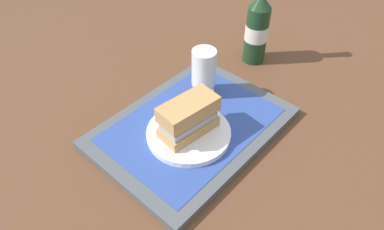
{
  "coord_description": "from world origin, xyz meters",
  "views": [
    {
      "loc": [
        -0.44,
        -0.4,
        0.61
      ],
      "look_at": [
        0.0,
        0.0,
        0.05
      ],
      "focal_mm": 33.51,
      "sensor_mm": 36.0,
      "label": 1
    }
  ],
  "objects_px": {
    "sandwich": "(190,116)",
    "beer_bottle": "(257,28)",
    "plate": "(189,133)",
    "beer_glass": "(204,71)"
  },
  "relations": [
    {
      "from": "plate",
      "to": "beer_glass",
      "type": "xyz_separation_m",
      "value": [
        0.14,
        0.07,
        0.06
      ]
    },
    {
      "from": "sandwich",
      "to": "beer_glass",
      "type": "xyz_separation_m",
      "value": [
        0.13,
        0.07,
        0.01
      ]
    },
    {
      "from": "plate",
      "to": "beer_glass",
      "type": "distance_m",
      "value": 0.17
    },
    {
      "from": "plate",
      "to": "beer_bottle",
      "type": "bearing_deg",
      "value": 12.48
    },
    {
      "from": "sandwich",
      "to": "beer_bottle",
      "type": "bearing_deg",
      "value": 19.87
    },
    {
      "from": "beer_bottle",
      "to": "beer_glass",
      "type": "bearing_deg",
      "value": -178.06
    },
    {
      "from": "beer_bottle",
      "to": "sandwich",
      "type": "bearing_deg",
      "value": -167.34
    },
    {
      "from": "beer_bottle",
      "to": "plate",
      "type": "bearing_deg",
      "value": -167.52
    },
    {
      "from": "beer_glass",
      "to": "beer_bottle",
      "type": "height_order",
      "value": "beer_bottle"
    },
    {
      "from": "plate",
      "to": "sandwich",
      "type": "bearing_deg",
      "value": -7.21
    }
  ]
}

